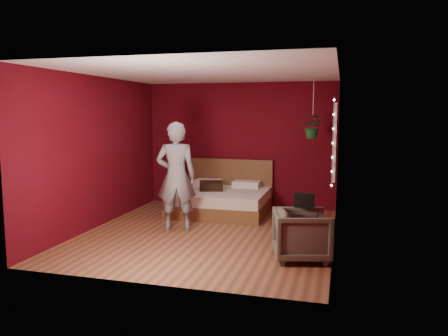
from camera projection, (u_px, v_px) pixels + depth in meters
floor at (209, 233)px, 7.21m from camera, size 4.50×4.50×0.00m
room_walls at (208, 131)px, 7.00m from camera, size 4.04×4.54×2.62m
window at (335, 141)px, 7.37m from camera, size 0.05×0.97×1.27m
fairy_lights at (333, 143)px, 6.87m from camera, size 0.04×0.04×1.45m
bed at (222, 200)px, 8.67m from camera, size 1.83×1.55×1.01m
person at (176, 177)px, 7.30m from camera, size 0.76×0.61×1.83m
armchair at (302, 235)px, 5.89m from camera, size 0.89×0.88×0.67m
handbag at (304, 200)px, 6.06m from camera, size 0.27×0.14×0.19m
throw_pillow at (211, 186)px, 8.65m from camera, size 0.56×0.56×0.16m
hanging_plant at (313, 127)px, 7.96m from camera, size 0.45×0.41×1.09m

